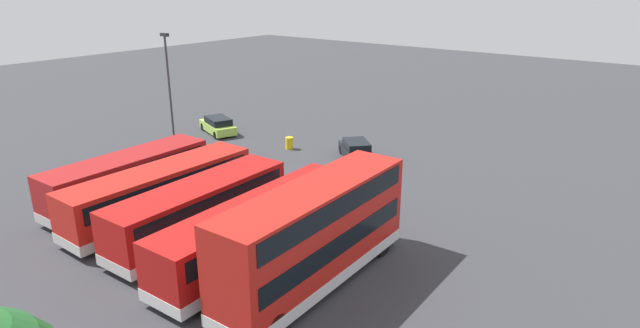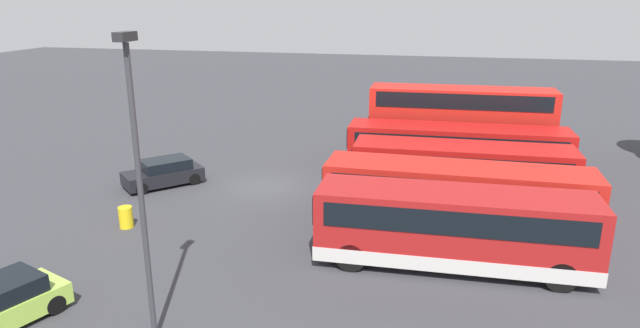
{
  "view_description": "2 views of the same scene",
  "coord_description": "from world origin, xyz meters",
  "px_view_note": "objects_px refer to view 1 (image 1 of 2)",
  "views": [
    {
      "loc": [
        -19.91,
        26.1,
        12.71
      ],
      "look_at": [
        -0.92,
        1.48,
        1.88
      ],
      "focal_mm": 29.93,
      "sensor_mm": 36.0,
      "label": 1
    },
    {
      "loc": [
        26.52,
        9.25,
        9.78
      ],
      "look_at": [
        -0.21,
        2.96,
        1.42
      ],
      "focal_mm": 31.08,
      "sensor_mm": 36.0,
      "label": 2
    }
  ],
  "objects_px": {
    "bus_single_deck_second": "(260,228)",
    "car_small_green": "(218,125)",
    "car_hatchback_silver": "(356,150)",
    "bus_single_deck_fifth": "(128,178)",
    "bus_single_deck_third": "(200,208)",
    "bus_double_decker_near_end": "(315,233)",
    "bus_single_deck_fourth": "(161,191)",
    "waste_bin_yellow": "(289,143)",
    "lamp_post_tall": "(169,84)"
  },
  "relations": [
    {
      "from": "bus_single_deck_second",
      "to": "car_small_green",
      "type": "distance_m",
      "value": 22.81
    },
    {
      "from": "car_hatchback_silver",
      "to": "bus_single_deck_second",
      "type": "bearing_deg",
      "value": 107.43
    },
    {
      "from": "bus_single_deck_fifth",
      "to": "car_small_green",
      "type": "distance_m",
      "value": 15.51
    },
    {
      "from": "bus_single_deck_third",
      "to": "bus_single_deck_fifth",
      "type": "distance_m",
      "value": 6.86
    },
    {
      "from": "bus_double_decker_near_end",
      "to": "bus_single_deck_third",
      "type": "xyz_separation_m",
      "value": [
        7.37,
        0.09,
        -0.83
      ]
    },
    {
      "from": "bus_single_deck_third",
      "to": "bus_single_deck_fourth",
      "type": "relative_size",
      "value": 0.93
    },
    {
      "from": "bus_single_deck_second",
      "to": "bus_single_deck_third",
      "type": "xyz_separation_m",
      "value": [
        3.96,
        0.23,
        -0.0
      ]
    },
    {
      "from": "bus_single_deck_second",
      "to": "bus_single_deck_fifth",
      "type": "relative_size",
      "value": 1.17
    },
    {
      "from": "bus_single_deck_fourth",
      "to": "waste_bin_yellow",
      "type": "distance_m",
      "value": 14.39
    },
    {
      "from": "bus_single_deck_fifth",
      "to": "car_hatchback_silver",
      "type": "distance_m",
      "value": 16.28
    },
    {
      "from": "bus_single_deck_third",
      "to": "bus_single_deck_fifth",
      "type": "height_order",
      "value": "same"
    },
    {
      "from": "car_small_green",
      "to": "lamp_post_tall",
      "type": "distance_m",
      "value": 6.8
    },
    {
      "from": "bus_double_decker_near_end",
      "to": "bus_single_deck_second",
      "type": "bearing_deg",
      "value": -2.33
    },
    {
      "from": "bus_double_decker_near_end",
      "to": "car_hatchback_silver",
      "type": "xyz_separation_m",
      "value": [
        8.19,
        -15.35,
        -1.75
      ]
    },
    {
      "from": "car_hatchback_silver",
      "to": "car_small_green",
      "type": "relative_size",
      "value": 0.89
    },
    {
      "from": "car_hatchback_silver",
      "to": "bus_single_deck_third",
      "type": "bearing_deg",
      "value": 93.02
    },
    {
      "from": "lamp_post_tall",
      "to": "waste_bin_yellow",
      "type": "bearing_deg",
      "value": -143.21
    },
    {
      "from": "bus_single_deck_second",
      "to": "bus_single_deck_third",
      "type": "relative_size",
      "value": 1.14
    },
    {
      "from": "bus_single_deck_third",
      "to": "car_hatchback_silver",
      "type": "relative_size",
      "value": 2.5
    },
    {
      "from": "car_small_green",
      "to": "bus_single_deck_fourth",
      "type": "bearing_deg",
      "value": 127.91
    },
    {
      "from": "bus_single_deck_fifth",
      "to": "car_small_green",
      "type": "xyz_separation_m",
      "value": [
        7.38,
        -13.61,
        -0.92
      ]
    },
    {
      "from": "bus_single_deck_fifth",
      "to": "bus_double_decker_near_end",
      "type": "bearing_deg",
      "value": 178.95
    },
    {
      "from": "bus_single_deck_fifth",
      "to": "lamp_post_tall",
      "type": "relative_size",
      "value": 1.15
    },
    {
      "from": "car_small_green",
      "to": "bus_single_deck_third",
      "type": "bearing_deg",
      "value": 135.54
    },
    {
      "from": "car_small_green",
      "to": "lamp_post_tall",
      "type": "xyz_separation_m",
      "value": [
        -0.59,
        5.1,
        4.46
      ]
    },
    {
      "from": "bus_single_deck_second",
      "to": "waste_bin_yellow",
      "type": "bearing_deg",
      "value": -53.71
    },
    {
      "from": "bus_single_deck_second",
      "to": "lamp_post_tall",
      "type": "relative_size",
      "value": 1.34
    },
    {
      "from": "car_hatchback_silver",
      "to": "lamp_post_tall",
      "type": "bearing_deg",
      "value": 27.17
    },
    {
      "from": "bus_single_deck_fifth",
      "to": "car_hatchback_silver",
      "type": "height_order",
      "value": "bus_single_deck_fifth"
    },
    {
      "from": "car_hatchback_silver",
      "to": "waste_bin_yellow",
      "type": "height_order",
      "value": "car_hatchback_silver"
    },
    {
      "from": "car_hatchback_silver",
      "to": "lamp_post_tall",
      "type": "height_order",
      "value": "lamp_post_tall"
    },
    {
      "from": "bus_double_decker_near_end",
      "to": "bus_single_deck_second",
      "type": "relative_size",
      "value": 0.91
    },
    {
      "from": "bus_single_deck_fourth",
      "to": "bus_double_decker_near_end",
      "type": "bearing_deg",
      "value": 179.24
    },
    {
      "from": "bus_single_deck_fourth",
      "to": "waste_bin_yellow",
      "type": "relative_size",
      "value": 11.82
    },
    {
      "from": "waste_bin_yellow",
      "to": "lamp_post_tall",
      "type": "bearing_deg",
      "value": 36.79
    },
    {
      "from": "car_small_green",
      "to": "car_hatchback_silver",
      "type": "bearing_deg",
      "value": -173.69
    },
    {
      "from": "bus_single_deck_fourth",
      "to": "car_hatchback_silver",
      "type": "height_order",
      "value": "bus_single_deck_fourth"
    },
    {
      "from": "bus_single_deck_fourth",
      "to": "bus_single_deck_second",
      "type": "bearing_deg",
      "value": 179.95
    },
    {
      "from": "lamp_post_tall",
      "to": "car_small_green",
      "type": "bearing_deg",
      "value": -83.38
    },
    {
      "from": "bus_single_deck_second",
      "to": "bus_single_deck_fourth",
      "type": "height_order",
      "value": "same"
    },
    {
      "from": "bus_single_deck_fifth",
      "to": "car_small_green",
      "type": "bearing_deg",
      "value": -61.53
    },
    {
      "from": "car_small_green",
      "to": "waste_bin_yellow",
      "type": "distance_m",
      "value": 7.87
    },
    {
      "from": "bus_single_deck_third",
      "to": "waste_bin_yellow",
      "type": "distance_m",
      "value": 15.7
    },
    {
      "from": "car_hatchback_silver",
      "to": "bus_single_deck_fourth",
      "type": "bearing_deg",
      "value": 79.83
    },
    {
      "from": "bus_single_deck_second",
      "to": "bus_single_deck_fifth",
      "type": "distance_m",
      "value": 10.81
    },
    {
      "from": "lamp_post_tall",
      "to": "bus_single_deck_second",
      "type": "bearing_deg",
      "value": 153.88
    },
    {
      "from": "bus_single_deck_fifth",
      "to": "lamp_post_tall",
      "type": "xyz_separation_m",
      "value": [
        6.79,
        -8.51,
        3.54
      ]
    },
    {
      "from": "bus_single_deck_second",
      "to": "waste_bin_yellow",
      "type": "xyz_separation_m",
      "value": [
        10.33,
        -14.07,
        -1.15
      ]
    },
    {
      "from": "bus_double_decker_near_end",
      "to": "waste_bin_yellow",
      "type": "relative_size",
      "value": 11.48
    },
    {
      "from": "bus_single_deck_fourth",
      "to": "bus_single_deck_fifth",
      "type": "height_order",
      "value": "same"
    }
  ]
}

